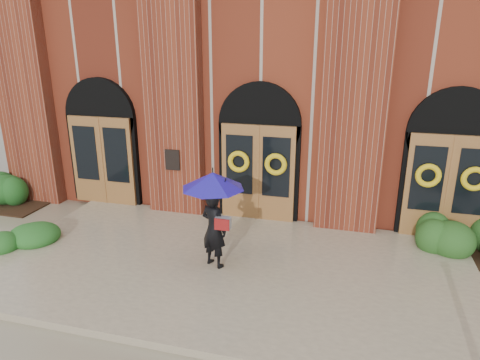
% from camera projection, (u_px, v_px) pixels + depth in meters
% --- Properties ---
extents(ground, '(90.00, 90.00, 0.00)m').
position_uv_depth(ground, '(228.00, 274.00, 8.92)').
color(ground, gray).
rests_on(ground, ground).
extents(landing, '(10.00, 5.30, 0.15)m').
position_uv_depth(landing, '(230.00, 268.00, 9.03)').
color(landing, tan).
rests_on(landing, ground).
extents(church_building, '(16.20, 12.53, 7.00)m').
position_uv_depth(church_building, '(295.00, 72.00, 15.88)').
color(church_building, maroon).
rests_on(church_building, ground).
extents(man_with_umbrella, '(1.67, 1.67, 2.03)m').
position_uv_depth(man_with_umbrella, '(213.00, 202.00, 8.55)').
color(man_with_umbrella, black).
rests_on(man_with_umbrella, landing).
extents(hedge_wall_right, '(3.08, 1.23, 0.79)m').
position_uv_depth(hedge_wall_right, '(480.00, 241.00, 9.52)').
color(hedge_wall_right, '#234C1A').
rests_on(hedge_wall_right, ground).
extents(hedge_front_left, '(1.43, 1.23, 0.51)m').
position_uv_depth(hedge_front_left, '(21.00, 236.00, 10.08)').
color(hedge_front_left, '#225A1E').
rests_on(hedge_front_left, ground).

